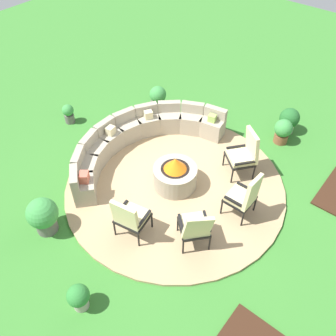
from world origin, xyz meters
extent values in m
plane|color=#387A2D|center=(0.00, 0.00, 0.00)|extent=(24.00, 24.00, 0.00)
cylinder|color=tan|center=(0.00, 0.00, 0.03)|extent=(4.90, 4.90, 0.06)
cylinder|color=#9E937F|center=(0.00, 0.00, 0.31)|extent=(0.97, 0.97, 0.50)
cylinder|color=black|center=(0.00, 0.00, 0.53)|extent=(0.63, 0.63, 0.06)
cone|color=orange|center=(0.00, 0.00, 0.70)|extent=(0.50, 0.50, 0.28)
cube|color=#9E937F|center=(1.94, 0.35, 0.31)|extent=(0.54, 0.64, 0.50)
cube|color=#9E937F|center=(2.09, 0.37, 0.69)|extent=(0.26, 0.59, 0.27)
cube|color=#9E937F|center=(1.77, 0.88, 0.31)|extent=(0.66, 0.71, 0.50)
cube|color=#9E937F|center=(1.90, 0.94, 0.69)|extent=(0.40, 0.58, 0.27)
cube|color=#9E937F|center=(1.45, 1.34, 0.31)|extent=(0.72, 0.72, 0.50)
cube|color=#9E937F|center=(1.56, 1.44, 0.69)|extent=(0.50, 0.53, 0.27)
cube|color=#9E937F|center=(1.02, 1.69, 0.31)|extent=(0.72, 0.68, 0.50)
cube|color=#9E937F|center=(1.09, 1.81, 0.69)|extent=(0.57, 0.43, 0.27)
cube|color=#9E937F|center=(0.51, 1.91, 0.31)|extent=(0.67, 0.58, 0.50)
cube|color=#9E937F|center=(0.54, 2.05, 0.69)|extent=(0.59, 0.30, 0.27)
cube|color=#9E937F|center=(-0.05, 1.97, 0.31)|extent=(0.58, 0.46, 0.50)
cube|color=#9E937F|center=(-0.05, 2.12, 0.69)|extent=(0.57, 0.17, 0.27)
cube|color=#9E937F|center=(-0.60, 1.88, 0.31)|extent=(0.68, 0.60, 0.50)
cube|color=#9E937F|center=(-0.64, 2.02, 0.69)|extent=(0.59, 0.33, 0.27)
cube|color=#9E937F|center=(-1.10, 1.64, 0.31)|extent=(0.73, 0.69, 0.50)
cube|color=#9E937F|center=(-1.18, 1.76, 0.69)|extent=(0.56, 0.45, 0.27)
cube|color=#9E937F|center=(-1.52, 1.27, 0.31)|extent=(0.71, 0.73, 0.50)
cube|color=#9E937F|center=(-1.63, 1.36, 0.69)|extent=(0.49, 0.54, 0.27)
cube|color=#BC5B47|center=(-1.48, 1.23, 0.67)|extent=(0.28, 0.28, 0.22)
cube|color=beige|center=(0.99, 1.65, 0.66)|extent=(0.26, 0.25, 0.20)
cube|color=beige|center=(-0.05, 1.92, 0.66)|extent=(0.22, 0.19, 0.20)
cube|color=#93B756|center=(1.89, 0.34, 0.65)|extent=(0.19, 0.21, 0.18)
cylinder|color=black|center=(-1.31, 0.16, 0.25)|extent=(0.04, 0.04, 0.38)
cylinder|color=black|center=(-1.21, -0.37, 0.25)|extent=(0.04, 0.04, 0.38)
cylinder|color=black|center=(-1.81, 0.06, 0.25)|extent=(0.04, 0.04, 0.38)
cylinder|color=black|center=(-1.70, -0.47, 0.25)|extent=(0.04, 0.04, 0.38)
cube|color=black|center=(-1.51, -0.15, 0.47)|extent=(0.65, 0.68, 0.05)
cube|color=beige|center=(-1.51, -0.15, 0.54)|extent=(0.60, 0.62, 0.09)
cube|color=beige|center=(-1.74, -0.20, 0.80)|extent=(0.24, 0.56, 0.63)
cube|color=black|center=(-1.56, 0.10, 0.60)|extent=(0.46, 0.14, 0.04)
cube|color=black|center=(-1.46, -0.41, 0.60)|extent=(0.46, 0.14, 0.04)
cylinder|color=black|center=(-0.95, -0.83, 0.25)|extent=(0.04, 0.04, 0.38)
cylinder|color=black|center=(-0.56, -1.16, 0.25)|extent=(0.04, 0.04, 0.38)
cylinder|color=black|center=(-1.30, -1.23, 0.25)|extent=(0.04, 0.04, 0.38)
cylinder|color=black|center=(-0.92, -1.57, 0.25)|extent=(0.04, 0.04, 0.38)
cube|color=black|center=(-0.93, -1.20, 0.47)|extent=(0.79, 0.79, 0.05)
cube|color=beige|center=(-0.93, -1.20, 0.54)|extent=(0.73, 0.73, 0.09)
cube|color=beige|center=(-1.09, -1.38, 0.78)|extent=(0.44, 0.48, 0.65)
cube|color=black|center=(-1.12, -1.04, 0.60)|extent=(0.36, 0.40, 0.04)
cube|color=black|center=(-0.75, -1.35, 0.60)|extent=(0.36, 0.40, 0.04)
cylinder|color=black|center=(-0.04, -1.26, 0.25)|extent=(0.04, 0.04, 0.38)
cylinder|color=black|center=(0.47, -1.25, 0.25)|extent=(0.04, 0.04, 0.38)
cylinder|color=black|center=(-0.03, -1.75, 0.25)|extent=(0.04, 0.04, 0.38)
cylinder|color=black|center=(0.48, -1.74, 0.25)|extent=(0.04, 0.04, 0.38)
cube|color=black|center=(0.22, -1.50, 0.47)|extent=(0.55, 0.54, 0.05)
cube|color=beige|center=(0.22, -1.50, 0.54)|extent=(0.51, 0.49, 0.09)
cube|color=beige|center=(0.22, -1.73, 0.82)|extent=(0.59, 0.09, 0.73)
cube|color=black|center=(-0.03, -1.50, 0.60)|extent=(0.05, 0.45, 0.04)
cube|color=black|center=(0.46, -1.50, 0.60)|extent=(0.05, 0.45, 0.04)
cylinder|color=black|center=(0.85, -0.95, 0.25)|extent=(0.04, 0.04, 0.38)
cylinder|color=black|center=(1.21, -0.50, 0.25)|extent=(0.04, 0.04, 0.38)
cylinder|color=black|center=(1.26, -1.27, 0.25)|extent=(0.04, 0.04, 0.38)
cylinder|color=black|center=(1.61, -0.82, 0.25)|extent=(0.04, 0.04, 0.38)
cube|color=black|center=(1.23, -0.88, 0.47)|extent=(0.81, 0.82, 0.05)
cube|color=beige|center=(1.23, -0.88, 0.54)|extent=(0.75, 0.76, 0.09)
cube|color=beige|center=(1.42, -1.03, 0.84)|extent=(0.43, 0.56, 0.74)
cube|color=black|center=(1.06, -1.10, 0.60)|extent=(0.40, 0.33, 0.04)
cube|color=black|center=(1.40, -0.67, 0.60)|extent=(0.40, 0.33, 0.04)
cylinder|color=#605B56|center=(-2.56, 1.25, 0.14)|extent=(0.42, 0.42, 0.29)
sphere|color=#3D8E42|center=(-2.56, 1.25, 0.52)|extent=(0.62, 0.62, 0.62)
cylinder|color=#A89E8E|center=(3.42, -1.04, 0.12)|extent=(0.34, 0.34, 0.24)
sphere|color=#236028|center=(3.42, -1.04, 0.43)|extent=(0.51, 0.51, 0.51)
sphere|color=#DB337A|center=(3.47, -1.04, 0.52)|extent=(0.15, 0.15, 0.15)
cylinder|color=#605B56|center=(2.01, 2.21, 0.14)|extent=(0.42, 0.42, 0.27)
sphere|color=#3D8E42|center=(2.01, 2.21, 0.50)|extent=(0.46, 0.46, 0.46)
cylinder|color=#605B56|center=(0.05, 3.69, 0.12)|extent=(0.26, 0.26, 0.25)
sphere|color=#3D8E42|center=(0.05, 3.69, 0.39)|extent=(0.31, 0.31, 0.31)
cylinder|color=brown|center=(2.92, -1.12, 0.12)|extent=(0.35, 0.35, 0.25)
sphere|color=#3D8E42|center=(2.92, -1.12, 0.44)|extent=(0.45, 0.45, 0.45)
sphere|color=yellow|center=(2.97, -1.12, 0.52)|extent=(0.16, 0.16, 0.16)
cylinder|color=#A89E8E|center=(-3.20, -0.50, 0.11)|extent=(0.26, 0.26, 0.22)
sphere|color=#2D7A33|center=(-3.20, -0.50, 0.37)|extent=(0.39, 0.39, 0.39)
sphere|color=yellow|center=(-3.16, -0.50, 0.43)|extent=(0.12, 0.12, 0.12)
camera|label=1|loc=(-4.42, -3.42, 6.09)|focal=38.98mm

